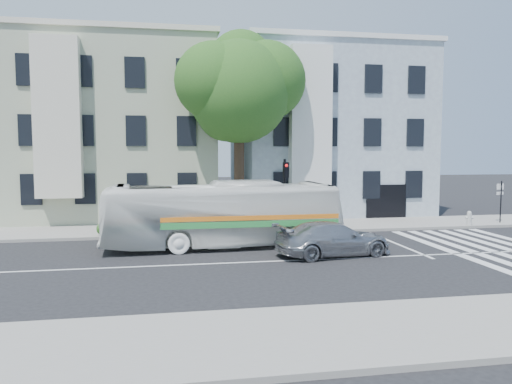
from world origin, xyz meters
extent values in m
plane|color=black|center=(0.00, 0.00, 0.00)|extent=(120.00, 120.00, 0.00)
cube|color=gray|center=(0.00, 8.00, 0.07)|extent=(80.00, 4.00, 0.15)
cube|color=gray|center=(0.00, -8.00, 0.07)|extent=(80.00, 4.00, 0.15)
cube|color=#A2AC90|center=(-7.00, 15.00, 5.50)|extent=(12.00, 10.00, 11.00)
cube|color=#8E99A9|center=(7.00, 15.00, 5.50)|extent=(12.00, 10.00, 11.00)
cylinder|color=#2D2116|center=(0.00, 8.50, 2.60)|extent=(0.56, 0.56, 5.20)
sphere|color=#143F16|center=(0.00, 8.50, 7.50)|extent=(5.60, 5.60, 5.60)
sphere|color=#143F16|center=(1.60, 8.90, 8.20)|extent=(4.40, 4.40, 4.40)
sphere|color=#143F16|center=(-1.40, 8.20, 8.00)|extent=(4.20, 4.20, 4.20)
sphere|color=#143F16|center=(0.30, 9.70, 9.20)|extent=(3.80, 3.80, 3.80)
sphere|color=#143F16|center=(-0.60, 9.10, 6.50)|extent=(3.40, 3.40, 3.40)
imported|color=white|center=(-1.51, 3.20, 1.48)|extent=(3.00, 10.71, 2.95)
imported|color=#A6A7AD|center=(2.76, 0.61, 0.70)|extent=(2.62, 5.06, 1.40)
cylinder|color=black|center=(2.00, 6.05, 1.94)|extent=(0.13, 0.13, 3.88)
cube|color=black|center=(2.00, 5.80, 3.33)|extent=(0.30, 0.26, 0.79)
sphere|color=red|center=(2.00, 5.67, 3.56)|extent=(0.15, 0.15, 0.15)
cylinder|color=white|center=(2.00, 5.90, 2.40)|extent=(0.40, 0.12, 0.41)
cylinder|color=#B6B6B1|center=(12.68, 6.30, 0.47)|extent=(0.26, 0.26, 0.64)
sphere|color=#B6B6B1|center=(12.68, 6.30, 0.82)|extent=(0.24, 0.24, 0.24)
cylinder|color=#B6B6B1|center=(12.68, 6.30, 0.56)|extent=(0.45, 0.24, 0.15)
cylinder|color=black|center=(15.00, 6.83, 1.36)|extent=(0.07, 0.07, 2.42)
cube|color=white|center=(15.00, 6.93, 2.23)|extent=(0.44, 0.06, 0.34)
cube|color=white|center=(15.00, 6.93, 1.84)|extent=(0.44, 0.06, 0.17)
camera|label=1|loc=(-3.97, -18.77, 4.37)|focal=35.00mm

